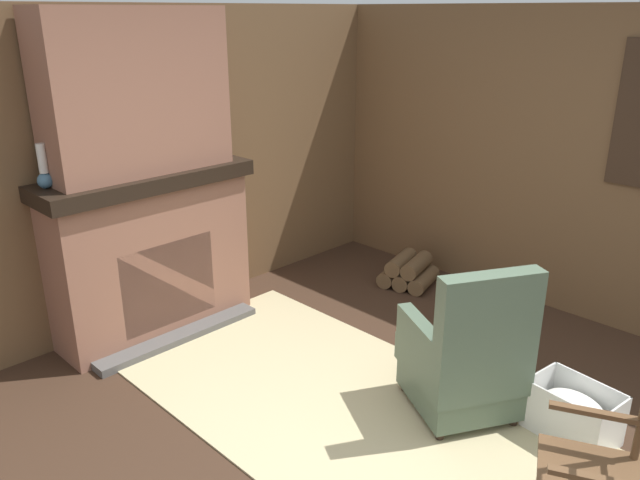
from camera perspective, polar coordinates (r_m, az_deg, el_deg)
The scene contains 11 objects.
ground_plane at distance 3.63m, azimuth 6.01°, elevation -20.19°, with size 14.00×14.00×0.00m, color #3D281C.
wood_panel_wall_left at distance 4.91m, azimuth -17.27°, elevation 5.85°, with size 0.06×5.65×2.40m.
wood_panel_wall_back at distance 5.16m, azimuth 25.01°, elevation 5.67°, with size 5.65×0.09×2.40m.
fireplace_hearth at distance 4.85m, azimuth -15.07°, elevation -1.21°, with size 0.66×1.58×1.26m.
chimney_breast at distance 4.58m, azimuth -16.53°, elevation 12.84°, with size 0.39×1.31×1.12m.
area_rug at distance 4.01m, azimuth 3.11°, elevation -15.46°, with size 3.41×1.62×0.01m.
armchair at distance 3.91m, azimuth 13.11°, elevation -10.70°, with size 0.85×0.84×1.02m.
firewood_stack at distance 5.70m, azimuth 8.09°, elevation -2.89°, with size 0.54×0.52×0.27m.
laundry_basket at distance 4.01m, azimuth 22.14°, elevation -14.38°, with size 0.52×0.38×0.33m.
oil_lamp_vase at distance 4.42m, azimuth -23.91°, elevation 5.65°, with size 0.10×0.10×0.29m.
storage_case at distance 4.83m, azimuth -13.44°, elevation 7.42°, with size 0.17×0.21×0.12m.
Camera 1 is at (1.69, -2.19, 2.35)m, focal length 35.00 mm.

